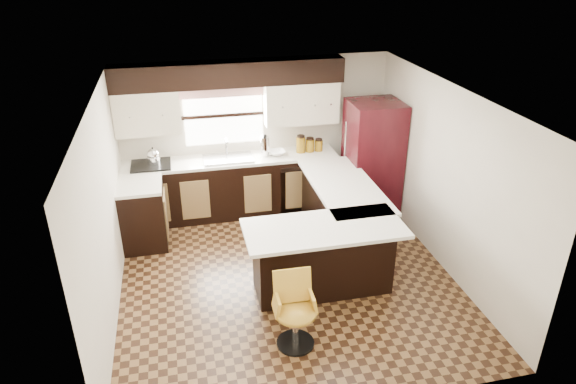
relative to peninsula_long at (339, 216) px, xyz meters
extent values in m
plane|color=#49301A|center=(-0.90, -0.62, -0.45)|extent=(4.40, 4.40, 0.00)
plane|color=silver|center=(-0.90, -0.62, 1.95)|extent=(4.40, 4.40, 0.00)
plane|color=beige|center=(-0.90, 1.58, 0.75)|extent=(4.40, 0.00, 4.40)
plane|color=beige|center=(-0.90, -2.83, 0.75)|extent=(4.40, 0.00, 4.40)
plane|color=beige|center=(-3.00, -0.62, 0.75)|extent=(0.00, 4.40, 4.40)
plane|color=beige|center=(1.20, -0.62, 0.75)|extent=(0.00, 4.40, 4.40)
cube|color=black|center=(-1.35, 1.28, 0.00)|extent=(3.30, 0.60, 0.90)
cube|color=black|center=(-2.70, 0.62, 0.00)|extent=(0.60, 0.70, 0.90)
cube|color=silver|center=(-1.35, 1.28, 0.47)|extent=(3.30, 0.60, 0.04)
cube|color=silver|center=(-2.70, 0.62, 0.47)|extent=(0.60, 0.70, 0.04)
cube|color=black|center=(-1.30, 1.40, 1.77)|extent=(3.40, 0.35, 0.36)
cube|color=beige|center=(-2.52, 1.40, 1.27)|extent=(0.94, 0.35, 0.64)
cube|color=beige|center=(-0.22, 1.40, 1.27)|extent=(1.14, 0.35, 0.64)
cube|color=white|center=(-1.40, 1.56, 1.10)|extent=(1.20, 0.02, 0.90)
cube|color=#D19B93|center=(-1.40, 1.52, 1.49)|extent=(1.30, 0.06, 0.18)
cube|color=#B2B2B7|center=(-1.40, 1.25, 0.51)|extent=(0.75, 0.45, 0.03)
cube|color=black|center=(-0.35, 0.99, -0.02)|extent=(0.58, 0.03, 0.78)
cube|color=black|center=(-2.55, 1.25, 0.51)|extent=(0.58, 0.50, 0.02)
cube|color=black|center=(0.00, 0.00, 0.00)|extent=(0.60, 1.95, 0.90)
cube|color=black|center=(-0.53, -0.97, 0.00)|extent=(1.65, 0.60, 0.90)
cube|color=silver|center=(0.05, 0.00, 0.47)|extent=(0.84, 1.95, 0.04)
cube|color=silver|center=(-0.55, -1.06, 0.47)|extent=(1.89, 0.84, 0.04)
cube|color=#34080E|center=(0.79, 0.85, 0.46)|extent=(0.78, 0.75, 1.82)
cylinder|color=silver|center=(-0.82, 1.28, 0.65)|extent=(0.14, 0.14, 0.31)
imported|color=white|center=(-0.63, 1.28, 0.53)|extent=(0.28, 0.28, 0.06)
cylinder|color=#7F5B0E|center=(-0.24, 1.30, 0.62)|extent=(0.14, 0.14, 0.25)
cylinder|color=#7F5B0E|center=(-0.10, 1.30, 0.60)|extent=(0.14, 0.14, 0.20)
cylinder|color=#7F5B0E|center=(0.05, 1.30, 0.58)|extent=(0.13, 0.13, 0.17)
camera|label=1|loc=(-2.10, -6.05, 3.49)|focal=32.00mm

